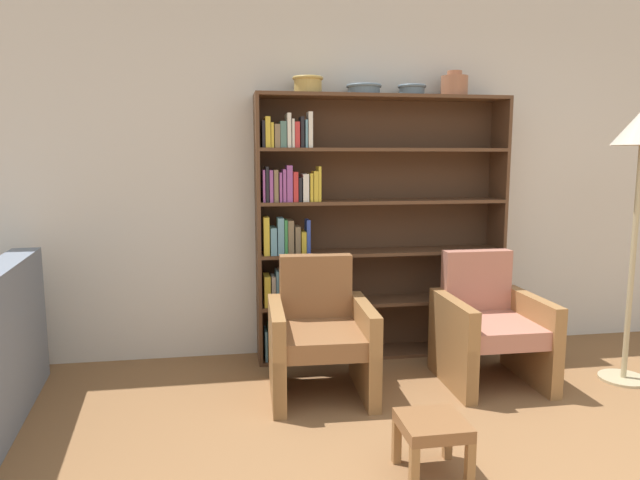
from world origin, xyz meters
name	(u,v)px	position (x,y,z in m)	size (l,w,h in m)	color
wall_back	(385,174)	(0.00, 2.77, 1.38)	(12.00, 0.06, 2.75)	silver
bookshelf	(357,230)	(-0.26, 2.59, 0.96)	(1.88, 0.30, 1.95)	brown
bowl_terracotta	(308,84)	(-0.63, 2.58, 2.02)	(0.22, 0.22, 0.12)	tan
bowl_sage	(364,89)	(-0.22, 2.58, 1.99)	(0.26, 0.26, 0.07)	slate
bowl_stoneware	(412,89)	(0.14, 2.58, 2.00)	(0.21, 0.21, 0.08)	slate
vase_tall	(454,85)	(0.46, 2.58, 2.03)	(0.20, 0.20, 0.18)	#A36647
armchair_leather	(320,335)	(-0.65, 1.94, 0.38)	(0.67, 0.71, 0.86)	olive
armchair_cushioned	(489,326)	(0.50, 1.94, 0.38)	(0.64, 0.68, 0.86)	olive
footstool	(432,431)	(-0.29, 0.88, 0.22)	(0.31, 0.31, 0.28)	olive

